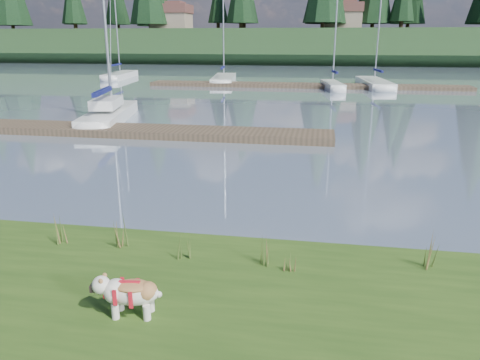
# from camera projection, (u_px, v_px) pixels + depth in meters

# --- Properties ---
(ground) EXTENTS (200.00, 200.00, 0.00)m
(ground) POSITION_uv_depth(u_px,v_px,m) (280.00, 87.00, 38.89)
(ground) COLOR #7E90A6
(ground) RESTS_ON ground
(ridge) EXTENTS (200.00, 20.00, 5.00)m
(ridge) POSITION_uv_depth(u_px,v_px,m) (304.00, 47.00, 78.69)
(ridge) COLOR #1E361A
(ridge) RESTS_ON ground
(bulldog) EXTENTS (0.94, 0.45, 0.56)m
(bulldog) POSITION_uv_depth(u_px,v_px,m) (130.00, 292.00, 6.20)
(bulldog) COLOR silver
(bulldog) RESTS_ON bank
(sailboat_main) EXTENTS (3.18, 8.00, 11.40)m
(sailboat_main) POSITION_uv_depth(u_px,v_px,m) (112.00, 111.00, 23.38)
(sailboat_main) COLOR white
(sailboat_main) RESTS_ON ground
(dock_near) EXTENTS (16.00, 2.00, 0.30)m
(dock_near) POSITION_uv_depth(u_px,v_px,m) (142.00, 131.00, 19.71)
(dock_near) COLOR #4C3D2C
(dock_near) RESTS_ON ground
(dock_far) EXTENTS (26.00, 2.20, 0.30)m
(dock_far) POSITION_uv_depth(u_px,v_px,m) (305.00, 85.00, 38.52)
(dock_far) COLOR #4C3D2C
(dock_far) RESTS_ON ground
(sailboat_bg_0) EXTENTS (2.73, 8.66, 12.28)m
(sailboat_bg_0) POSITION_uv_depth(u_px,v_px,m) (122.00, 74.00, 47.80)
(sailboat_bg_0) COLOR white
(sailboat_bg_0) RESTS_ON ground
(sailboat_bg_1) EXTENTS (2.99, 9.30, 13.50)m
(sailboat_bg_1) POSITION_uv_depth(u_px,v_px,m) (225.00, 78.00, 43.67)
(sailboat_bg_1) COLOR white
(sailboat_bg_1) RESTS_ON ground
(sailboat_bg_2) EXTENTS (2.05, 5.94, 9.00)m
(sailboat_bg_2) POSITION_uv_depth(u_px,v_px,m) (331.00, 84.00, 37.52)
(sailboat_bg_2) COLOR white
(sailboat_bg_2) RESTS_ON ground
(sailboat_bg_3) EXTENTS (2.68, 9.32, 13.37)m
(sailboat_bg_3) POSITION_uv_depth(u_px,v_px,m) (372.00, 82.00, 39.78)
(sailboat_bg_3) COLOR white
(sailboat_bg_3) RESTS_ON ground
(weed_0) EXTENTS (0.17, 0.14, 0.67)m
(weed_0) POSITION_uv_depth(u_px,v_px,m) (120.00, 233.00, 8.25)
(weed_0) COLOR #475B23
(weed_0) RESTS_ON bank
(weed_1) EXTENTS (0.17, 0.14, 0.50)m
(weed_1) POSITION_uv_depth(u_px,v_px,m) (186.00, 246.00, 7.86)
(weed_1) COLOR #475B23
(weed_1) RESTS_ON bank
(weed_2) EXTENTS (0.17, 0.14, 0.54)m
(weed_2) POSITION_uv_depth(u_px,v_px,m) (265.00, 253.00, 7.59)
(weed_2) COLOR #475B23
(weed_2) RESTS_ON bank
(weed_3) EXTENTS (0.17, 0.14, 0.58)m
(weed_3) POSITION_uv_depth(u_px,v_px,m) (61.00, 230.00, 8.45)
(weed_3) COLOR #475B23
(weed_3) RESTS_ON bank
(weed_4) EXTENTS (0.17, 0.14, 0.35)m
(weed_4) POSITION_uv_depth(u_px,v_px,m) (291.00, 262.00, 7.46)
(weed_4) COLOR #475B23
(weed_4) RESTS_ON bank
(weed_5) EXTENTS (0.17, 0.14, 0.68)m
(weed_5) POSITION_uv_depth(u_px,v_px,m) (432.00, 252.00, 7.49)
(weed_5) COLOR #475B23
(weed_5) RESTS_ON bank
(mud_lip) EXTENTS (60.00, 0.50, 0.14)m
(mud_lip) POSITION_uv_depth(u_px,v_px,m) (136.00, 245.00, 9.09)
(mud_lip) COLOR #33281C
(mud_lip) RESTS_ON ground
(house_0) EXTENTS (6.30, 5.30, 4.65)m
(house_0) POSITION_uv_depth(u_px,v_px,m) (171.00, 17.00, 78.05)
(house_0) COLOR gray
(house_0) RESTS_ON ridge
(house_1) EXTENTS (6.30, 5.30, 4.65)m
(house_1) POSITION_uv_depth(u_px,v_px,m) (342.00, 15.00, 74.42)
(house_1) COLOR gray
(house_1) RESTS_ON ridge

